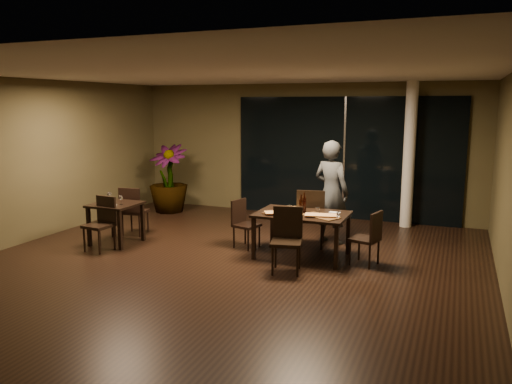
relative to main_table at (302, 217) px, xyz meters
The scene contains 32 objects.
ground 1.45m from the main_table, 141.34° to the right, with size 8.00×8.00×0.00m, color black.
wall_back 3.50m from the main_table, 107.10° to the left, with size 8.00×0.10×3.00m, color #4B4428.
wall_front 5.02m from the main_table, 101.65° to the right, with size 8.00×0.10×3.00m, color #4B4428.
wall_left 5.18m from the main_table, behind, with size 0.10×8.00×3.00m, color #4B4428.
ceiling 2.67m from the main_table, 141.34° to the right, with size 8.00×8.00×0.04m, color silver.
window_panel 3.23m from the main_table, 90.00° to the left, with size 5.00×0.06×2.70m, color black.
column 3.28m from the main_table, 63.84° to the left, with size 0.24×0.24×3.00m, color white.
main_table is the anchor object (origin of this frame).
side_table 3.44m from the main_table, behind, with size 0.80×0.80×0.75m.
chair_main_far 0.59m from the main_table, 91.24° to the left, with size 0.57×0.57×1.06m.
chair_main_near 0.77m from the main_table, 90.35° to the right, with size 0.55×0.55×0.98m.
chair_main_left 1.17m from the main_table, behind, with size 0.49×0.49×0.86m.
chair_main_right 1.14m from the main_table, ahead, with size 0.50×0.50×0.88m.
chair_side_far 3.47m from the main_table, behind, with size 0.50×0.50×0.95m.
chair_side_near 3.50m from the main_table, 164.79° to the right, with size 0.48×0.48×0.94m.
diner 1.09m from the main_table, 77.13° to the left, with size 0.64×0.43×1.90m, color #303336.
potted_plant 4.56m from the main_table, 150.75° to the left, with size 0.87×0.87×1.60m, color #20521B.
pizza_board_left 0.40m from the main_table, 146.17° to the right, with size 0.53×0.26×0.01m, color #402614.
pizza_board_right 0.40m from the main_table, 23.61° to the right, with size 0.61×0.30×0.01m, color #4D3218.
oblong_pizza_left 0.40m from the main_table, 146.17° to the right, with size 0.46×0.21×0.02m, color maroon, non-canonical shape.
oblong_pizza_right 0.40m from the main_table, 23.61° to the right, with size 0.48×0.22×0.02m, color maroon, non-canonical shape.
round_pizza 0.34m from the main_table, 126.22° to the left, with size 0.31×0.31×0.01m, color red.
bottle_a 0.23m from the main_table, 128.29° to the left, with size 0.07×0.07×0.31m, color black, non-canonical shape.
bottle_b 0.22m from the main_table, 71.52° to the left, with size 0.06×0.06×0.28m, color black, non-canonical shape.
bottle_c 0.26m from the main_table, 91.30° to the left, with size 0.07×0.07×0.33m, color black, non-canonical shape.
tumbler_left 0.31m from the main_table, 156.04° to the left, with size 0.07×0.07×0.09m, color white.
tumbler_right 0.29m from the main_table, 30.21° to the left, with size 0.07×0.07×0.09m, color white.
napkin_near 0.57m from the main_table, 10.18° to the right, with size 0.18×0.10×0.01m, color white.
napkin_far 0.55m from the main_table, 22.09° to the left, with size 0.18×0.10×0.01m, color white.
wine_glass_a 3.59m from the main_table, behind, with size 0.08×0.08×0.18m, color white, non-canonical shape.
wine_glass_b 3.29m from the main_table, behind, with size 0.07×0.07×0.16m, color white, non-canonical shape.
side_napkin 3.43m from the main_table, 168.45° to the right, with size 0.18×0.11×0.01m, color silver.
Camera 1 is at (3.35, -6.98, 2.53)m, focal length 35.00 mm.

